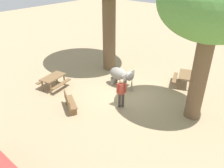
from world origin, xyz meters
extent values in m
plane|color=tan|center=(0.00, 0.00, 0.00)|extent=(60.00, 60.00, 0.00)
cylinder|color=gray|center=(0.66, -0.62, 0.26)|extent=(0.22, 0.22, 0.51)
cylinder|color=gray|center=(0.66, -0.27, 0.26)|extent=(0.22, 0.22, 0.51)
cylinder|color=gray|center=(1.36, -0.63, 0.26)|extent=(0.22, 0.22, 0.51)
cylinder|color=gray|center=(1.36, -0.27, 0.26)|extent=(0.22, 0.22, 0.51)
ellipsoid|color=gray|center=(1.01, -0.45, 0.82)|extent=(1.28, 0.66, 0.77)
sphere|color=gray|center=(0.22, -0.44, 0.92)|extent=(0.55, 0.55, 0.55)
cone|color=gray|center=(0.01, -0.44, 0.43)|extent=(0.17, 0.17, 0.86)
cube|color=gray|center=(0.30, -0.81, 0.92)|extent=(0.07, 0.44, 0.41)
cube|color=gray|center=(0.30, -0.08, 0.92)|extent=(0.07, 0.44, 0.41)
cylinder|color=#3F3833|center=(-0.47, 1.33, 0.41)|extent=(0.14, 0.14, 0.82)
cylinder|color=#3F3833|center=(-0.61, 1.20, 0.41)|extent=(0.14, 0.14, 0.82)
cylinder|color=#B23F33|center=(-0.54, 1.27, 1.11)|extent=(0.32, 0.32, 0.58)
sphere|color=tan|center=(-0.54, 1.27, 1.51)|extent=(0.22, 0.22, 0.22)
cylinder|color=#B23F33|center=(-0.38, 1.41, 1.12)|extent=(0.09, 0.09, 0.55)
cylinder|color=#B23F33|center=(-0.69, 1.12, 1.12)|extent=(0.09, 0.09, 0.55)
cylinder|color=brown|center=(-3.72, -0.38, 2.10)|extent=(0.74, 0.74, 4.21)
ellipsoid|color=#569342|center=(-3.72, -0.38, 5.45)|extent=(4.58, 4.20, 3.24)
cylinder|color=brown|center=(3.19, -2.09, 2.72)|extent=(0.88, 0.88, 5.45)
cube|color=brown|center=(1.27, 3.15, 0.45)|extent=(1.42, 1.02, 0.06)
cube|color=brown|center=(1.35, 3.30, 0.68)|extent=(1.26, 0.73, 0.40)
cube|color=brown|center=(1.73, 2.90, 0.21)|extent=(0.24, 0.35, 0.42)
cube|color=brown|center=(0.81, 3.40, 0.21)|extent=(0.24, 0.35, 0.42)
cube|color=brown|center=(-2.10, -3.13, 0.75)|extent=(1.28, 1.69, 0.06)
cylinder|color=brown|center=(-1.59, -3.57, 0.36)|extent=(0.10, 0.10, 0.72)
cylinder|color=brown|center=(-2.18, -3.80, 0.36)|extent=(0.10, 0.10, 0.72)
cylinder|color=brown|center=(-2.02, -2.45, 0.36)|extent=(0.10, 0.10, 0.72)
cylinder|color=brown|center=(-2.62, -2.68, 0.36)|extent=(0.10, 0.10, 0.72)
cube|color=brown|center=(-1.52, -2.90, 0.44)|extent=(0.76, 1.49, 0.05)
cube|color=brown|center=(-2.68, -3.35, 0.44)|extent=(0.76, 1.49, 0.05)
cube|color=brown|center=(3.83, 2.31, 0.75)|extent=(1.05, 1.62, 0.06)
cylinder|color=brown|center=(3.41, 2.84, 0.36)|extent=(0.10, 0.10, 0.72)
cylinder|color=brown|center=(4.04, 2.95, 0.36)|extent=(0.10, 0.10, 0.72)
cylinder|color=brown|center=(3.62, 1.66, 0.36)|extent=(0.10, 0.10, 0.72)
cylinder|color=brown|center=(4.25, 1.77, 0.36)|extent=(0.10, 0.10, 0.72)
cube|color=brown|center=(3.22, 2.20, 0.44)|extent=(0.50, 1.52, 0.05)
cube|color=brown|center=(4.44, 2.42, 0.44)|extent=(0.50, 1.52, 0.05)
camera|label=1|loc=(-6.58, 9.14, 6.74)|focal=35.95mm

